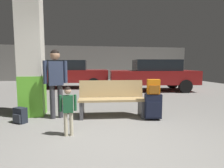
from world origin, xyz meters
TOP-DOWN VIEW (x-y plane):
  - ground_plane at (0.00, 4.00)m, footprint 18.00×18.00m
  - garage_back_wall at (0.00, 12.86)m, footprint 18.00×0.12m
  - structural_pillar at (-1.71, 2.18)m, footprint 0.57×0.57m
  - bench at (0.23, 1.67)m, footprint 1.65×0.69m
  - suitcase at (1.12, 1.24)m, footprint 0.41×0.30m
  - backpack_bright at (1.12, 1.24)m, footprint 0.30×0.23m
  - child at (-0.76, 0.60)m, footprint 0.30×0.18m
  - adult at (-1.10, 1.79)m, footprint 0.54×0.28m
  - backpack_dark_floor at (-1.85, 1.54)m, footprint 0.32×0.31m
  - parked_car_near at (3.05, 5.80)m, footprint 4.29×2.24m
  - parked_car_far at (-1.07, 7.63)m, footprint 4.23×2.06m

SIDE VIEW (x-z plane):
  - ground_plane at x=0.00m, z-range -0.10..0.00m
  - backpack_dark_floor at x=-1.85m, z-range 0.00..0.34m
  - suitcase at x=1.12m, z-range 0.02..0.62m
  - bench at x=0.23m, z-range 0.00..0.88m
  - child at x=-0.76m, z-range 0.10..1.00m
  - backpack_bright at x=1.12m, z-range 0.60..0.94m
  - parked_car_near at x=3.05m, z-range 0.05..1.56m
  - parked_car_far at x=-1.07m, z-range 0.05..1.56m
  - adult at x=-1.10m, z-range 0.19..1.82m
  - garage_back_wall at x=0.00m, z-range 0.00..2.80m
  - structural_pillar at x=-1.71m, z-range -0.01..2.95m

